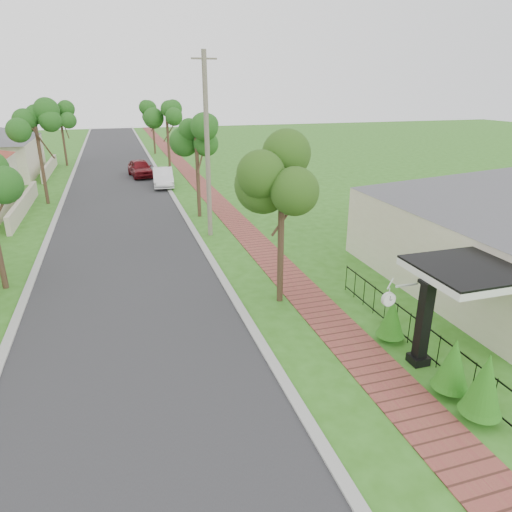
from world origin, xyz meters
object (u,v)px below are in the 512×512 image
porch_post (423,328)px  parked_car_red (140,168)px  utility_pole (207,147)px  station_clock (390,298)px  parked_car_white (163,178)px  near_tree (282,182)px

porch_post → parked_car_red: bearing=100.2°
parked_car_red → utility_pole: size_ratio=0.48×
station_clock → utility_pole: bearing=100.2°
porch_post → station_clock: bearing=155.0°
station_clock → porch_post: bearing=-25.0°
porch_post → parked_car_white: size_ratio=0.60×
utility_pole → porch_post: bearing=-76.5°
parked_car_red → parked_car_white: bearing=-80.4°
parked_car_white → station_clock: station_clock is taller
near_tree → utility_pole: 8.38m
porch_post → station_clock: porch_post is taller
parked_car_white → near_tree: (1.80, -21.42, 3.61)m
parked_car_white → porch_post: bearing=-76.9°
parked_car_red → near_tree: near_tree is taller
porch_post → utility_pole: (-3.18, 13.22, 3.37)m
station_clock → parked_car_red: bearing=98.7°
porch_post → utility_pole: utility_pole is taller
parked_car_white → utility_pole: 13.65m
parked_car_white → station_clock: (3.29, -25.90, 1.26)m
near_tree → parked_car_red: bearing=97.0°
porch_post → parked_car_white: porch_post is taller
station_clock → near_tree: bearing=108.4°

